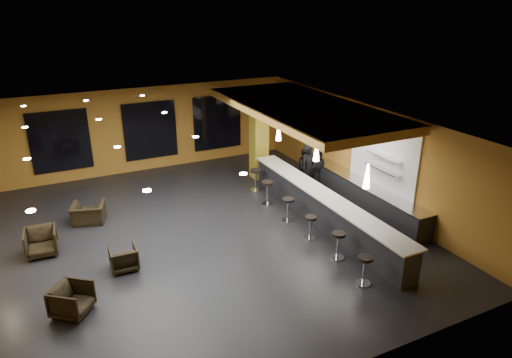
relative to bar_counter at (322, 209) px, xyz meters
name	(u,v)px	position (x,y,z in m)	size (l,w,h in m)	color
floor	(206,235)	(-3.65, 1.00, -0.55)	(12.00, 13.00, 0.10)	black
ceiling	(201,123)	(-3.65, 1.00, 3.05)	(12.00, 13.00, 0.10)	black
wall_back	(150,129)	(-3.65, 7.55, 1.25)	(12.00, 0.10, 3.50)	#976622
wall_front	(329,305)	(-3.65, -5.55, 1.25)	(12.00, 0.10, 3.50)	#976622
wall_right	(365,153)	(2.40, 1.00, 1.25)	(0.10, 13.00, 3.50)	#976622
wood_soffit	(302,108)	(0.35, 2.00, 2.86)	(3.60, 8.00, 0.28)	#BB8636
window_left	(60,141)	(-7.15, 7.44, 1.20)	(2.20, 0.06, 2.40)	black
window_center	(150,131)	(-3.65, 7.44, 1.20)	(2.20, 0.06, 2.40)	black
window_right	(217,122)	(-0.65, 7.44, 1.20)	(2.20, 0.06, 2.40)	black
tile_backsplash	(383,155)	(2.31, 0.00, 1.50)	(0.06, 3.20, 2.40)	white
bar_counter	(322,209)	(0.00, 0.00, 0.00)	(0.60, 8.00, 1.00)	black
bar_top	(323,194)	(0.00, 0.00, 0.52)	(0.78, 8.10, 0.05)	beige
prep_counter	(362,195)	(2.00, 0.50, -0.07)	(0.70, 6.00, 0.86)	black
prep_top	(363,183)	(2.00, 0.50, 0.39)	(0.72, 6.00, 0.03)	silver
wall_shelf_lower	(382,169)	(2.17, -0.20, 1.10)	(0.30, 1.50, 0.03)	silver
wall_shelf_upper	(384,156)	(2.17, -0.20, 1.55)	(0.30, 1.50, 0.03)	silver
column	(259,136)	(0.00, 4.60, 1.25)	(0.60, 0.60, 3.50)	olive
pendant_0	(367,176)	(0.00, -2.00, 1.85)	(0.20, 0.20, 0.70)	white
pendant_1	(317,150)	(0.00, 0.50, 1.85)	(0.20, 0.20, 0.70)	white
pendant_2	(279,131)	(0.00, 3.00, 1.85)	(0.20, 0.20, 0.70)	white
staff_a	(308,169)	(0.94, 2.35, 0.44)	(0.69, 0.45, 1.88)	black
staff_b	(305,167)	(1.19, 2.99, 0.26)	(0.74, 0.57, 1.51)	black
staff_c	(317,167)	(1.60, 2.78, 0.26)	(0.74, 0.48, 1.52)	black
armchair_a	(72,300)	(-7.76, -1.29, -0.13)	(0.79, 0.81, 0.74)	black
armchair_b	(124,258)	(-6.31, 0.09, -0.17)	(0.71, 0.73, 0.66)	black
armchair_c	(41,242)	(-8.27, 1.89, -0.10)	(0.84, 0.87, 0.79)	black
armchair_d	(89,213)	(-6.80, 3.37, -0.17)	(1.02, 0.89, 0.66)	black
bar_stool_0	(365,267)	(-0.95, -3.33, 0.01)	(0.41, 0.41, 0.80)	silver
bar_stool_1	(338,242)	(-0.81, -2.00, 0.01)	(0.41, 0.41, 0.80)	silver
bar_stool_2	(310,224)	(-0.89, -0.69, -0.03)	(0.37, 0.37, 0.73)	silver
bar_stool_3	(288,207)	(-0.92, 0.62, 0.01)	(0.41, 0.41, 0.80)	silver
bar_stool_4	(267,190)	(-0.92, 2.07, 0.06)	(0.44, 0.44, 0.87)	silver
bar_stool_5	(256,177)	(-0.74, 3.38, 0.04)	(0.43, 0.43, 0.85)	silver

